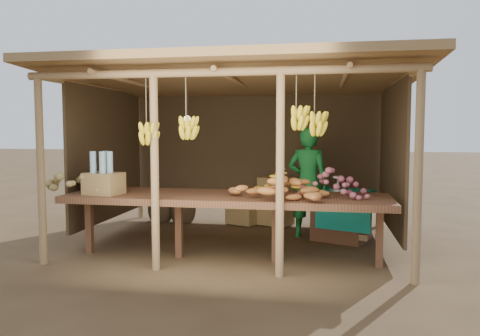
# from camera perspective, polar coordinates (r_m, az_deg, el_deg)

# --- Properties ---
(ground) EXTENTS (60.00, 60.00, 0.00)m
(ground) POSITION_cam_1_polar(r_m,az_deg,el_deg) (6.73, 0.00, -8.94)
(ground) COLOR brown
(ground) RESTS_ON ground
(stall_structure) EXTENTS (4.70, 3.50, 2.43)m
(stall_structure) POSITION_cam_1_polar(r_m,az_deg,el_deg) (6.51, 0.08, 7.55)
(stall_structure) COLOR #9E7B52
(stall_structure) RESTS_ON ground
(counter) EXTENTS (3.90, 1.05, 0.80)m
(counter) POSITION_cam_1_polar(r_m,az_deg,el_deg) (5.68, -1.68, -3.89)
(counter) COLOR brown
(counter) RESTS_ON ground
(potato_heap) EXTENTS (1.02, 0.66, 0.37)m
(potato_heap) POSITION_cam_1_polar(r_m,az_deg,el_deg) (6.22, -19.04, -1.13)
(potato_heap) COLOR #A18C53
(potato_heap) RESTS_ON counter
(sweet_potato_heap) EXTENTS (1.24, 1.03, 0.36)m
(sweet_potato_heap) POSITION_cam_1_polar(r_m,az_deg,el_deg) (5.30, 4.23, -1.86)
(sweet_potato_heap) COLOR #AB642C
(sweet_potato_heap) RESTS_ON counter
(onion_heap) EXTENTS (0.84, 0.54, 0.36)m
(onion_heap) POSITION_cam_1_polar(r_m,az_deg,el_deg) (5.55, 11.18, -1.68)
(onion_heap) COLOR #AF5562
(onion_heap) RESTS_ON counter
(banana_pile) EXTENTS (0.61, 0.43, 0.35)m
(banana_pile) POSITION_cam_1_polar(r_m,az_deg,el_deg) (5.84, 4.87, -1.35)
(banana_pile) COLOR yellow
(banana_pile) RESTS_ON counter
(tomato_basin) EXTENTS (0.44, 0.44, 0.23)m
(tomato_basin) POSITION_cam_1_polar(r_m,az_deg,el_deg) (6.36, -16.56, -1.75)
(tomato_basin) COLOR navy
(tomato_basin) RESTS_ON counter
(bottle_box) EXTENTS (0.47, 0.40, 0.53)m
(bottle_box) POSITION_cam_1_polar(r_m,az_deg,el_deg) (5.92, -16.29, -1.15)
(bottle_box) COLOR #9F7C47
(bottle_box) RESTS_ON counter
(vendor) EXTENTS (0.65, 0.48, 1.63)m
(vendor) POSITION_cam_1_polar(r_m,az_deg,el_deg) (6.93, 8.26, -1.77)
(vendor) COLOR #19742D
(vendor) RESTS_ON ground
(tarp_crate) EXTENTS (0.98, 0.92, 0.94)m
(tarp_crate) POSITION_cam_1_polar(r_m,az_deg,el_deg) (6.92, 12.24, -5.42)
(tarp_crate) COLOR brown
(tarp_crate) RESTS_ON ground
(carton_stack) EXTENTS (1.15, 0.56, 0.79)m
(carton_stack) POSITION_cam_1_polar(r_m,az_deg,el_deg) (7.80, 3.08, -4.47)
(carton_stack) COLOR #9F7C47
(carton_stack) RESTS_ON ground
(burlap_sacks) EXTENTS (0.84, 0.44, 0.60)m
(burlap_sacks) POSITION_cam_1_polar(r_m,az_deg,el_deg) (8.17, -8.32, -4.73)
(burlap_sacks) COLOR #4E3B24
(burlap_sacks) RESTS_ON ground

